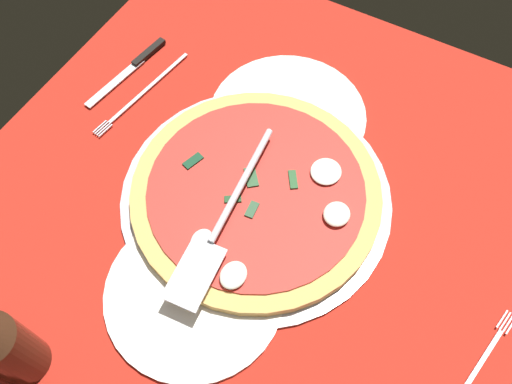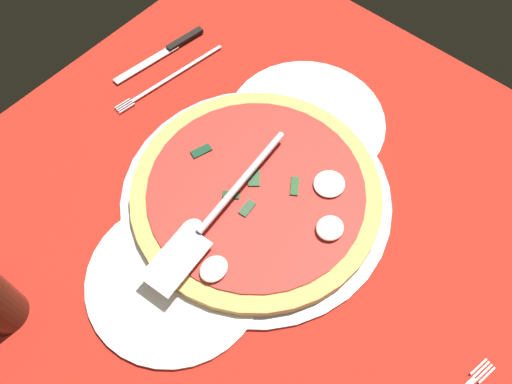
# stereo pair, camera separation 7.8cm
# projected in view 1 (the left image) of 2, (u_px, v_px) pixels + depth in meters

# --- Properties ---
(ground_plane) EXTENTS (0.92, 0.92, 0.01)m
(ground_plane) POSITION_uv_depth(u_px,v_px,m) (273.00, 222.00, 0.78)
(ground_plane) COLOR #B12217
(checker_pattern) EXTENTS (0.92, 0.92, 0.00)m
(checker_pattern) POSITION_uv_depth(u_px,v_px,m) (273.00, 220.00, 0.78)
(checker_pattern) COLOR silver
(checker_pattern) RESTS_ON ground_plane
(pizza_pan) EXTENTS (0.40, 0.40, 0.01)m
(pizza_pan) POSITION_uv_depth(u_px,v_px,m) (256.00, 197.00, 0.79)
(pizza_pan) COLOR silver
(pizza_pan) RESTS_ON ground_plane
(dinner_plate_left) EXTENTS (0.24, 0.24, 0.01)m
(dinner_plate_left) POSITION_uv_depth(u_px,v_px,m) (195.00, 292.00, 0.72)
(dinner_plate_left) COLOR white
(dinner_plate_left) RESTS_ON ground_plane
(dinner_plate_right) EXTENTS (0.25, 0.25, 0.01)m
(dinner_plate_right) POSITION_uv_depth(u_px,v_px,m) (288.00, 115.00, 0.87)
(dinner_plate_right) COLOR white
(dinner_plate_right) RESTS_ON ground_plane
(pizza) EXTENTS (0.37, 0.37, 0.03)m
(pizza) POSITION_uv_depth(u_px,v_px,m) (257.00, 193.00, 0.78)
(pizza) COLOR #DDAA58
(pizza) RESTS_ON pizza_pan
(pizza_server) EXTENTS (0.30, 0.06, 0.01)m
(pizza_server) POSITION_uv_depth(u_px,v_px,m) (223.00, 219.00, 0.73)
(pizza_server) COLOR silver
(pizza_server) RESTS_ON pizza
(place_setting_far) EXTENTS (0.24, 0.15, 0.01)m
(place_setting_far) POSITION_uv_depth(u_px,v_px,m) (138.00, 80.00, 0.90)
(place_setting_far) COLOR white
(place_setting_far) RESTS_ON ground_plane
(beer_bottle) EXTENTS (0.06, 0.06, 0.21)m
(beer_bottle) POSITION_uv_depth(u_px,v_px,m) (0.00, 346.00, 0.60)
(beer_bottle) COLOR #392013
(beer_bottle) RESTS_ON ground_plane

